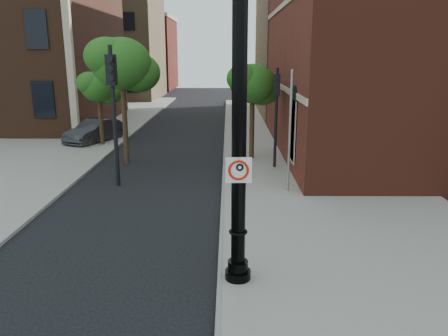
{
  "coord_description": "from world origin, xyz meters",
  "views": [
    {
      "loc": [
        2.24,
        -9.14,
        5.13
      ],
      "look_at": [
        2.13,
        2.0,
        2.21
      ],
      "focal_mm": 35.0,
      "sensor_mm": 36.0,
      "label": 1
    }
  ],
  "objects_px": {
    "lamppost": "(239,146)",
    "no_parking_sign": "(239,170)",
    "traffic_signal_right": "(276,102)",
    "traffic_signal_left": "(113,93)",
    "parked_car": "(96,131)"
  },
  "relations": [
    {
      "from": "lamppost",
      "to": "no_parking_sign",
      "type": "bearing_deg",
      "value": -91.72
    },
    {
      "from": "no_parking_sign",
      "to": "traffic_signal_right",
      "type": "distance_m",
      "value": 10.65
    },
    {
      "from": "lamppost",
      "to": "traffic_signal_right",
      "type": "height_order",
      "value": "lamppost"
    },
    {
      "from": "traffic_signal_left",
      "to": "traffic_signal_right",
      "type": "height_order",
      "value": "traffic_signal_left"
    },
    {
      "from": "lamppost",
      "to": "traffic_signal_left",
      "type": "xyz_separation_m",
      "value": [
        -4.64,
        7.67,
        0.44
      ]
    },
    {
      "from": "traffic_signal_left",
      "to": "no_parking_sign",
      "type": "bearing_deg",
      "value": -52.99
    },
    {
      "from": "lamppost",
      "to": "no_parking_sign",
      "type": "relative_size",
      "value": 12.53
    },
    {
      "from": "no_parking_sign",
      "to": "parked_car",
      "type": "height_order",
      "value": "no_parking_sign"
    },
    {
      "from": "no_parking_sign",
      "to": "traffic_signal_right",
      "type": "height_order",
      "value": "traffic_signal_right"
    },
    {
      "from": "parked_car",
      "to": "traffic_signal_left",
      "type": "relative_size",
      "value": 0.77
    },
    {
      "from": "parked_car",
      "to": "traffic_signal_left",
      "type": "bearing_deg",
      "value": -45.47
    },
    {
      "from": "no_parking_sign",
      "to": "traffic_signal_right",
      "type": "relative_size",
      "value": 0.12
    },
    {
      "from": "traffic_signal_right",
      "to": "parked_car",
      "type": "bearing_deg",
      "value": 152.5
    },
    {
      "from": "lamppost",
      "to": "parked_car",
      "type": "height_order",
      "value": "lamppost"
    },
    {
      "from": "lamppost",
      "to": "parked_car",
      "type": "bearing_deg",
      "value": 116.21
    }
  ]
}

